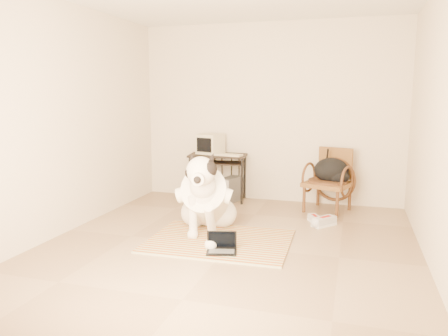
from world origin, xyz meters
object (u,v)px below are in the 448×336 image
at_px(dog, 206,198).
at_px(crt_monitor, 210,144).
at_px(rattan_chair, 329,180).
at_px(computer_desk, 218,161).
at_px(backpack, 333,171).
at_px(pc_tower, 231,189).
at_px(laptop, 222,246).

bearing_deg(dog, crt_monitor, 106.79).
bearing_deg(rattan_chair, computer_desk, 176.10).
bearing_deg(computer_desk, rattan_chair, -3.90).
bearing_deg(rattan_chair, backpack, -13.11).
height_order(dog, pc_tower, dog).
height_order(dog, crt_monitor, same).
distance_m(pc_tower, rattan_chair, 1.49).
bearing_deg(laptop, dog, 121.52).
height_order(crt_monitor, rattan_chair, crt_monitor).
xyz_separation_m(laptop, pc_tower, (-0.52, 2.16, 0.12)).
distance_m(laptop, backpack, 2.34).
bearing_deg(crt_monitor, rattan_chair, -4.75).
relative_size(rattan_chair, backpack, 1.79).
relative_size(crt_monitor, rattan_chair, 0.48).
distance_m(dog, laptop, 0.81).
height_order(dog, backpack, dog).
bearing_deg(pc_tower, backpack, -3.71).
relative_size(pc_tower, backpack, 0.90).
xyz_separation_m(laptop, crt_monitor, (-0.87, 2.22, 0.81)).
distance_m(laptop, rattan_chair, 2.31).
height_order(rattan_chair, backpack, rattan_chair).
relative_size(dog, pc_tower, 3.16).
bearing_deg(backpack, laptop, -115.76).
xyz_separation_m(computer_desk, rattan_chair, (1.69, -0.12, -0.18)).
relative_size(dog, computer_desk, 1.50).
height_order(dog, laptop, dog).
bearing_deg(rattan_chair, crt_monitor, 175.25).
xyz_separation_m(crt_monitor, pc_tower, (0.35, -0.06, -0.68)).
relative_size(crt_monitor, backpack, 0.86).
height_order(pc_tower, rattan_chair, rattan_chair).
distance_m(computer_desk, crt_monitor, 0.29).
xyz_separation_m(crt_monitor, rattan_chair, (1.82, -0.15, -0.43)).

